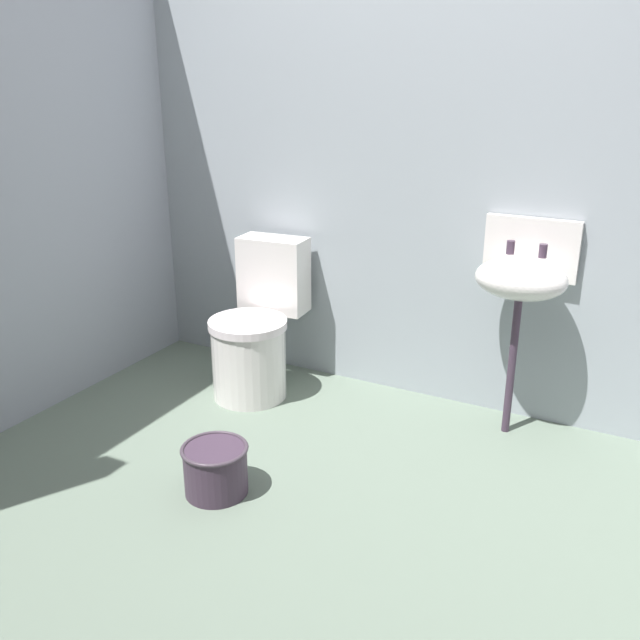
% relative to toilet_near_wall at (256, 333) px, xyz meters
% --- Properties ---
extents(ground_plane, '(3.41, 2.91, 0.08)m').
position_rel_toilet_near_wall_xyz_m(ground_plane, '(0.69, -0.91, -0.36)').
color(ground_plane, slate).
extents(wall_back, '(3.41, 0.10, 2.37)m').
position_rel_toilet_near_wall_xyz_m(wall_back, '(0.69, 0.40, 0.86)').
color(wall_back, '#9AA3AA').
rests_on(wall_back, ground).
extents(toilet_near_wall, '(0.43, 0.62, 0.78)m').
position_rel_toilet_near_wall_xyz_m(toilet_near_wall, '(0.00, 0.00, 0.00)').
color(toilet_near_wall, white).
rests_on(toilet_near_wall, ground).
extents(sink, '(0.42, 0.35, 0.99)m').
position_rel_toilet_near_wall_xyz_m(sink, '(1.28, 0.19, 0.43)').
color(sink, '#3F2F40').
rests_on(sink, ground).
extents(bucket, '(0.27, 0.27, 0.21)m').
position_rel_toilet_near_wall_xyz_m(bucket, '(0.37, -0.89, -0.21)').
color(bucket, '#3F2F40').
rests_on(bucket, ground).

